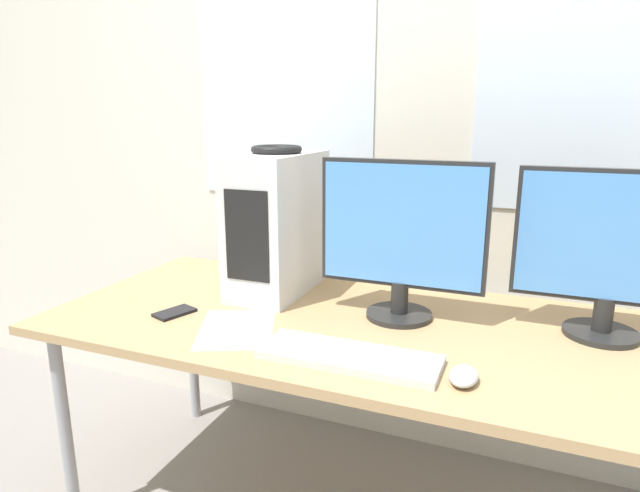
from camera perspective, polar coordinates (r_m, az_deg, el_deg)
The scene contains 10 objects.
wall_back at distance 2.04m, azimuth 11.11°, elevation 14.52°, with size 8.00×0.07×2.70m.
desk at distance 1.63m, azimuth 6.13°, elevation -9.68°, with size 2.01×0.85×0.71m.
pc_tower at distance 1.85m, azimuth -4.52°, elevation 2.43°, with size 0.21×0.43×0.48m.
headphones at distance 1.82m, azimuth -4.66°, elevation 10.24°, with size 0.17×0.17×0.03m.
monitor_main at distance 1.60m, azimuth 8.72°, elevation 1.03°, with size 0.50×0.20×0.48m.
monitor_right_near at distance 1.65m, azimuth 28.70°, elevation -0.38°, with size 0.51×0.20×0.47m.
keyboard at distance 1.38m, azimuth 3.06°, elevation -11.65°, with size 0.46×0.16×0.02m.
mouse at distance 1.32m, azimuth 15.07°, elevation -13.23°, with size 0.07×0.10×0.03m.
cell_phone at distance 1.74m, azimuth -15.25°, elevation -6.86°, with size 0.11×0.14×0.01m.
paper_sheet_left at distance 1.59m, azimuth -8.88°, elevation -8.70°, with size 0.31×0.36×0.00m.
Camera 1 is at (0.40, -1.02, 1.32)m, focal length 30.00 mm.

